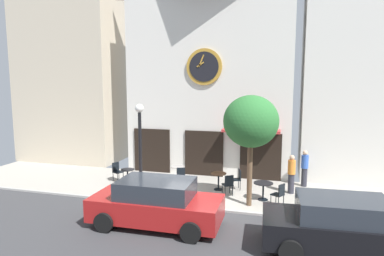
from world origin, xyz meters
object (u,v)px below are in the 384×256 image
parked_car_red (156,203)px  pedestrian_orange (291,174)px  cafe_table_near_door (177,171)px  cafe_chair_near_tree (228,183)px  cafe_chair_facing_wall (117,170)px  street_lamp (140,149)px  parked_car_black (342,226)px  street_tree (251,122)px  cafe_chair_curbside (181,175)px  pedestrian_blue (305,168)px  cafe_table_near_curb (219,178)px  cafe_table_center_right (263,187)px  cafe_chair_mid_row (237,178)px  cafe_chair_corner (279,193)px  cafe_table_leftmost (128,174)px

parked_car_red → pedestrian_orange: bearing=46.4°
cafe_table_near_door → cafe_chair_near_tree: (2.70, -1.46, 0.03)m
cafe_chair_facing_wall → cafe_chair_near_tree: bearing=-7.3°
street_lamp → parked_car_black: 8.16m
street_tree → cafe_chair_facing_wall: (-6.49, 1.59, -2.71)m
pedestrian_orange → cafe_chair_curbside: bearing=-175.9°
cafe_table_near_door → pedestrian_blue: (5.85, 0.77, 0.36)m
cafe_chair_curbside → cafe_table_near_curb: bearing=-0.8°
cafe_table_near_door → parked_car_black: size_ratio=0.17×
street_tree → cafe_table_center_right: 2.85m
cafe_table_center_right → street_tree: bearing=-122.9°
cafe_table_near_door → parked_car_red: bearing=-80.0°
cafe_table_near_curb → parked_car_black: size_ratio=0.17×
cafe_table_near_curb → street_tree: bearing=-46.0°
cafe_table_center_right → pedestrian_orange: bearing=46.8°
cafe_table_center_right → cafe_chair_curbside: cafe_chair_curbside is taller
street_tree → cafe_chair_mid_row: 3.35m
street_lamp → parked_car_red: size_ratio=0.89×
cafe_chair_corner → street_lamp: bearing=179.9°
cafe_chair_curbside → parked_car_black: 7.59m
cafe_table_leftmost → parked_car_black: size_ratio=0.16×
cafe_chair_corner → parked_car_black: 3.57m
cafe_table_leftmost → pedestrian_orange: (7.34, 0.70, 0.39)m
cafe_table_near_curb → pedestrian_blue: pedestrian_blue is taller
cafe_table_near_door → parked_car_black: bearing=-39.1°
cafe_table_leftmost → pedestrian_blue: 8.16m
cafe_table_near_curb → pedestrian_blue: 4.01m
cafe_chair_mid_row → cafe_chair_curbside: bearing=-174.3°
pedestrian_blue → cafe_chair_mid_row: bearing=-156.2°
cafe_table_center_right → parked_car_red: size_ratio=0.18×
cafe_chair_facing_wall → parked_car_red: parked_car_red is taller
cafe_chair_corner → pedestrian_blue: 3.15m
cafe_table_near_door → cafe_chair_mid_row: size_ratio=0.81×
cafe_table_leftmost → parked_car_red: bearing=-52.6°
cafe_table_leftmost → cafe_chair_facing_wall: bearing=153.6°
cafe_table_leftmost → cafe_table_center_right: bearing=-4.3°
cafe_table_near_curb → street_lamp: bearing=-156.1°
cafe_table_near_door → parked_car_red: 5.08m
cafe_chair_facing_wall → pedestrian_blue: (8.68, 1.52, 0.33)m
cafe_chair_facing_wall → parked_car_red: (3.71, -4.25, 0.23)m
pedestrian_orange → cafe_chair_mid_row: bearing=-177.8°
cafe_chair_mid_row → cafe_chair_corner: bearing=-42.4°
cafe_chair_curbside → parked_car_red: parked_car_red is taller
cafe_chair_facing_wall → parked_car_black: size_ratio=0.20×
pedestrian_blue → parked_car_red: 7.61m
cafe_table_near_curb → cafe_chair_near_tree: bearing=-51.1°
street_lamp → pedestrian_blue: 7.47m
cafe_chair_facing_wall → street_lamp: bearing=-36.8°
street_tree → cafe_chair_near_tree: size_ratio=4.73×
cafe_table_leftmost → parked_car_black: parked_car_black is taller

